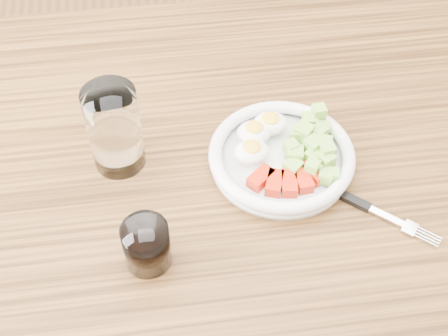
# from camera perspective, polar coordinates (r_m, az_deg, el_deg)

# --- Properties ---
(dining_table) EXTENTS (1.50, 0.90, 0.77)m
(dining_table) POSITION_cam_1_polar(r_m,az_deg,el_deg) (0.97, 0.67, -5.31)
(dining_table) COLOR brown
(dining_table) RESTS_ON ground
(bowl) EXTENTS (0.21, 0.21, 0.05)m
(bowl) POSITION_cam_1_polar(r_m,az_deg,el_deg) (0.91, 5.31, 1.24)
(bowl) COLOR white
(bowl) RESTS_ON dining_table
(fork) EXTENTS (0.16, 0.14, 0.01)m
(fork) POSITION_cam_1_polar(r_m,az_deg,el_deg) (0.89, 12.00, -3.06)
(fork) COLOR black
(fork) RESTS_ON dining_table
(water_glass) EXTENTS (0.08, 0.08, 0.13)m
(water_glass) POSITION_cam_1_polar(r_m,az_deg,el_deg) (0.89, -9.99, 3.53)
(water_glass) COLOR white
(water_glass) RESTS_ON dining_table
(coffee_glass) EXTENTS (0.06, 0.06, 0.07)m
(coffee_glass) POSITION_cam_1_polar(r_m,az_deg,el_deg) (0.80, -7.09, -7.02)
(coffee_glass) COLOR white
(coffee_glass) RESTS_ON dining_table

